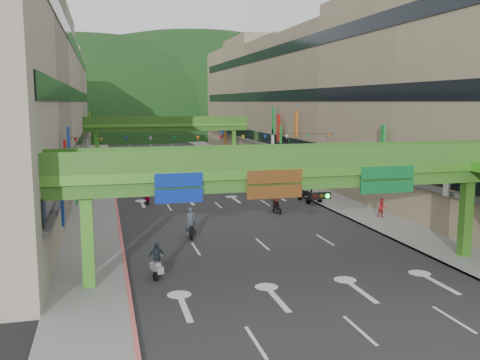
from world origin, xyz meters
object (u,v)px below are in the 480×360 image
Objects in this scene: overpass_near at (315,181)px; car_yellow at (188,162)px; pedestrian_red at (382,210)px; car_silver at (156,185)px; scooter_rider_near at (191,224)px; scooter_rider_mid at (277,201)px.

car_yellow is at bearing 89.05° from overpass_near.
pedestrian_red is at bearing -85.00° from car_yellow.
overpass_near reaches higher than pedestrian_red.
car_silver is (-5.74, 29.62, -4.48)m from overpass_near.
overpass_near is 18.09× the size of pedestrian_red.
pedestrian_red reaches higher than car_yellow.
car_silver is 2.83× the size of pedestrian_red.
scooter_rider_near is 0.50× the size of car_silver.
car_silver is at bearing 123.31° from scooter_rider_mid.
scooter_rider_near reaches higher than scooter_rider_mid.
overpass_near is 6.76× the size of car_yellow.
pedestrian_red is at bearing -45.47° from car_silver.
scooter_rider_mid is (3.20, 16.02, -4.19)m from overpass_near.
pedestrian_red is (10.72, 11.68, -4.43)m from overpass_near.
scooter_rider_near reaches higher than car_yellow.
scooter_rider_mid is 0.45× the size of car_silver.
car_silver is at bearing -117.08° from car_yellow.
car_silver reaches higher than car_yellow.
scooter_rider_mid is at bearing -95.43° from car_yellow.
car_yellow is at bearing 108.54° from pedestrian_red.
scooter_rider_mid reaches higher than pedestrian_red.
overpass_near is at bearing -100.34° from car_yellow.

